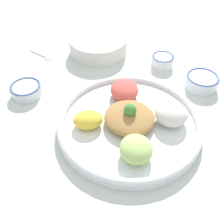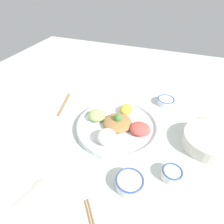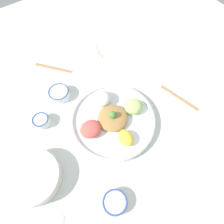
# 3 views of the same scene
# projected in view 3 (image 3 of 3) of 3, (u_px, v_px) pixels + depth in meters

# --- Properties ---
(ground_plane) EXTENTS (2.40, 2.40, 0.00)m
(ground_plane) POSITION_uv_depth(u_px,v_px,m) (114.00, 119.00, 0.94)
(ground_plane) COLOR silver
(salad_platter) EXTENTS (0.42, 0.42, 0.09)m
(salad_platter) POSITION_uv_depth(u_px,v_px,m) (112.00, 119.00, 0.91)
(salad_platter) COLOR white
(salad_platter) RESTS_ON ground_plane
(sauce_bowl_red) EXTENTS (0.08, 0.08, 0.04)m
(sauce_bowl_red) POSITION_uv_depth(u_px,v_px,m) (41.00, 121.00, 0.91)
(sauce_bowl_red) COLOR white
(sauce_bowl_red) RESTS_ON ground_plane
(rice_bowl_blue) EXTENTS (0.10, 0.10, 0.04)m
(rice_bowl_blue) POSITION_uv_depth(u_px,v_px,m) (115.00, 202.00, 0.74)
(rice_bowl_blue) COLOR white
(rice_bowl_blue) RESTS_ON ground_plane
(sauce_bowl_dark) EXTENTS (0.11, 0.11, 0.04)m
(sauce_bowl_dark) POSITION_uv_depth(u_px,v_px,m) (59.00, 93.00, 0.98)
(sauce_bowl_dark) COLOR white
(sauce_bowl_dark) RESTS_ON ground_plane
(side_serving_bowl) EXTENTS (0.23, 0.23, 0.06)m
(side_serving_bowl) POSITION_uv_depth(u_px,v_px,m) (33.00, 177.00, 0.77)
(side_serving_bowl) COLOR silver
(side_serving_bowl) RESTS_ON ground_plane
(chopsticks_pair_near) EXTENTS (0.19, 0.16, 0.01)m
(chopsticks_pair_near) POSITION_uv_depth(u_px,v_px,m) (53.00, 68.00, 1.09)
(chopsticks_pair_near) COLOR #9E6B3D
(chopsticks_pair_near) RESTS_ON ground_plane
(chopsticks_pair_far) EXTENTS (0.23, 0.07, 0.01)m
(chopsticks_pair_far) POSITION_uv_depth(u_px,v_px,m) (180.00, 97.00, 0.99)
(chopsticks_pair_far) COLOR #9E6B3D
(chopsticks_pair_far) RESTS_ON ground_plane
(serving_spoon_extra) EXTENTS (0.14, 0.07, 0.01)m
(serving_spoon_extra) POSITION_uv_depth(u_px,v_px,m) (99.00, 54.00, 1.14)
(serving_spoon_extra) COLOR beige
(serving_spoon_extra) RESTS_ON ground_plane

